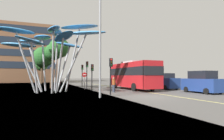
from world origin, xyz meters
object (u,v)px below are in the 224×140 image
traffic_light_kerb_near (111,68)px  street_lamp (103,30)px  traffic_light_island_mid (87,69)px  car_parked_mid (164,82)px  traffic_light_kerb_far (92,71)px  no_entry_sign (84,78)px  car_parked_near (202,83)px  red_bus (133,74)px  leaf_sculpture (51,40)px  pedestrian (114,85)px  traffic_light_opposite (82,71)px

traffic_light_kerb_near → street_lamp: street_lamp is taller
traffic_light_island_mid → car_parked_mid: traffic_light_island_mid is taller
traffic_light_kerb_far → street_lamp: 8.17m
traffic_light_island_mid → street_lamp: 11.28m
traffic_light_kerb_far → no_entry_sign: (-0.60, 1.54, -0.83)m
car_parked_near → no_entry_sign: car_parked_near is taller
traffic_light_kerb_far → car_parked_near: 12.40m
traffic_light_island_mid → street_lamp: bearing=-96.7°
red_bus → traffic_light_kerb_far: (-5.53, -0.03, 0.30)m
traffic_light_island_mid → red_bus: bearing=-32.5°
leaf_sculpture → traffic_light_kerb_near: bearing=-47.9°
leaf_sculpture → pedestrian: leaf_sculpture is taller
red_bus → leaf_sculpture: bearing=-179.1°
traffic_light_kerb_near → traffic_light_island_mid: (-0.06, 9.13, 0.24)m
pedestrian → no_entry_sign: 5.14m
leaf_sculpture → car_parked_mid: size_ratio=2.60×
red_bus → no_entry_sign: bearing=166.1°
leaf_sculpture → no_entry_sign: bearing=21.7°
traffic_light_opposite → street_lamp: street_lamp is taller
red_bus → traffic_light_kerb_near: (-5.27, -5.74, 0.47)m
traffic_light_kerb_near → no_entry_sign: bearing=96.7°
street_lamp → no_entry_sign: (0.49, 8.95, -4.09)m
leaf_sculpture → traffic_light_kerb_near: (5.04, -5.58, -3.31)m
street_lamp → no_entry_sign: size_ratio=4.03×
red_bus → traffic_light_kerb_far: size_ratio=3.10×
traffic_light_kerb_near → car_parked_mid: size_ratio=0.79×
leaf_sculpture → car_parked_near: (14.82, -7.04, -4.74)m
leaf_sculpture → pedestrian: 8.63m
leaf_sculpture → red_bus: bearing=0.9°
traffic_light_kerb_near → traffic_light_kerb_far: traffic_light_kerb_near is taller
traffic_light_kerb_near → no_entry_sign: 7.37m
car_parked_near → pedestrian: size_ratio=2.65×
traffic_light_opposite → no_entry_sign: size_ratio=1.61×
traffic_light_kerb_near → pedestrian: size_ratio=2.12×
leaf_sculpture → car_parked_near: leaf_sculpture is taller
red_bus → traffic_light_island_mid: traffic_light_island_mid is taller
car_parked_mid → car_parked_near: bearing=-89.4°
traffic_light_kerb_near → car_parked_near: (9.78, -1.46, -1.43)m
traffic_light_kerb_far → traffic_light_island_mid: bearing=86.8°
traffic_light_kerb_near → traffic_light_island_mid: 9.14m
leaf_sculpture → street_lamp: (3.70, -7.28, -0.23)m
car_parked_mid → pedestrian: 8.66m
pedestrian → street_lamp: bearing=-121.7°
leaf_sculpture → car_parked_mid: leaf_sculpture is taller
car_parked_mid → no_entry_sign: (-10.57, 2.36, 0.48)m
leaf_sculpture → traffic_light_island_mid: 6.84m
traffic_light_kerb_near → traffic_light_island_mid: bearing=90.4°
car_parked_mid → pedestrian: size_ratio=2.70×
red_bus → no_entry_sign: size_ratio=4.44×
car_parked_mid → no_entry_sign: size_ratio=1.96×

